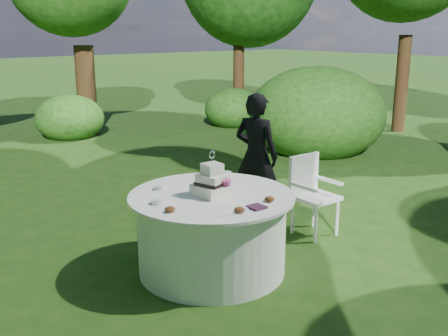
{
  "coord_description": "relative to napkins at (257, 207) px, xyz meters",
  "views": [
    {
      "loc": [
        -2.85,
        -3.7,
        2.27
      ],
      "look_at": [
        0.15,
        0.0,
        1.0
      ],
      "focal_mm": 42.0,
      "sensor_mm": 36.0,
      "label": 1
    }
  ],
  "objects": [
    {
      "name": "petal_cups",
      "position": [
        -0.09,
        0.37,
        0.02
      ],
      "size": [
        1.01,
        1.12,
        0.05
      ],
      "color": "#562D16",
      "rests_on": "table"
    },
    {
      "name": "chair",
      "position": [
        1.4,
        0.62,
        -0.26
      ],
      "size": [
        0.46,
        0.45,
        0.9
      ],
      "color": "silver",
      "rests_on": "ground"
    },
    {
      "name": "table",
      "position": [
        -0.07,
        0.55,
        -0.39
      ],
      "size": [
        1.56,
        1.56,
        0.77
      ],
      "color": "white",
      "rests_on": "ground"
    },
    {
      "name": "cake",
      "position": [
        -0.07,
        0.54,
        0.1
      ],
      "size": [
        0.32,
        0.32,
        0.42
      ],
      "color": "white",
      "rests_on": "table"
    },
    {
      "name": "votives",
      "position": [
        -0.17,
        0.87,
        0.01
      ],
      "size": [
        1.16,
        0.45,
        0.04
      ],
      "color": "silver",
      "rests_on": "table"
    },
    {
      "name": "feather_plume",
      "position": [
        -0.23,
        0.05,
        -0.0
      ],
      "size": [
        0.48,
        0.07,
        0.01
      ],
      "primitive_type": "ellipsoid",
      "color": "white",
      "rests_on": "table"
    },
    {
      "name": "guest",
      "position": [
        1.3,
        1.43,
        -0.01
      ],
      "size": [
        0.54,
        0.65,
        1.54
      ],
      "primitive_type": "imported",
      "rotation": [
        0.0,
        0.0,
        1.92
      ],
      "color": "black",
      "rests_on": "ground"
    },
    {
      "name": "ground",
      "position": [
        -0.07,
        0.55,
        -0.78
      ],
      "size": [
        80.0,
        80.0,
        0.0
      ],
      "primitive_type": "plane",
      "color": "#19390F",
      "rests_on": "ground"
    },
    {
      "name": "napkins",
      "position": [
        0.0,
        0.0,
        0.0
      ],
      "size": [
        0.14,
        0.14,
        0.02
      ],
      "primitive_type": "cube",
      "color": "#411C37",
      "rests_on": "table"
    }
  ]
}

